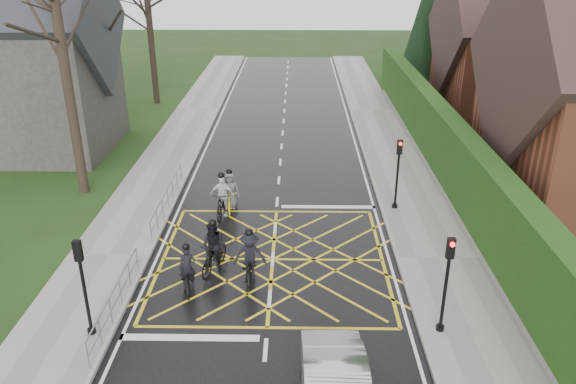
{
  "coord_description": "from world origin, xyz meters",
  "views": [
    {
      "loc": [
        0.84,
        -17.72,
        10.54
      ],
      "look_at": [
        0.51,
        3.17,
        1.3
      ],
      "focal_mm": 35.0,
      "sensor_mm": 36.0,
      "label": 1
    }
  ],
  "objects_px": {
    "cyclist_mid": "(250,261)",
    "cyclist_lead": "(230,195)",
    "cyclist_back": "(214,251)",
    "cyclist_rear": "(188,275)",
    "cyclist_front": "(222,200)"
  },
  "relations": [
    {
      "from": "cyclist_back",
      "to": "cyclist_rear",
      "type": "bearing_deg",
      "value": -103.12
    },
    {
      "from": "cyclist_front",
      "to": "cyclist_rear",
      "type": "bearing_deg",
      "value": -88.55
    },
    {
      "from": "cyclist_back",
      "to": "cyclist_mid",
      "type": "height_order",
      "value": "cyclist_back"
    },
    {
      "from": "cyclist_back",
      "to": "cyclist_front",
      "type": "distance_m",
      "value": 4.36
    },
    {
      "from": "cyclist_mid",
      "to": "cyclist_lead",
      "type": "height_order",
      "value": "cyclist_mid"
    },
    {
      "from": "cyclist_front",
      "to": "cyclist_lead",
      "type": "height_order",
      "value": "cyclist_front"
    },
    {
      "from": "cyclist_lead",
      "to": "cyclist_mid",
      "type": "bearing_deg",
      "value": -82.1
    },
    {
      "from": "cyclist_back",
      "to": "cyclist_lead",
      "type": "xyz_separation_m",
      "value": [
        -0.0,
        5.0,
        -0.11
      ]
    },
    {
      "from": "cyclist_back",
      "to": "cyclist_lead",
      "type": "bearing_deg",
      "value": 107.65
    },
    {
      "from": "cyclist_mid",
      "to": "cyclist_front",
      "type": "relative_size",
      "value": 1.01
    },
    {
      "from": "cyclist_mid",
      "to": "cyclist_lead",
      "type": "distance_m",
      "value": 5.73
    },
    {
      "from": "cyclist_back",
      "to": "cyclist_mid",
      "type": "bearing_deg",
      "value": -6.72
    },
    {
      "from": "cyclist_rear",
      "to": "cyclist_front",
      "type": "xyz_separation_m",
      "value": [
        0.47,
        5.56,
        0.17
      ]
    },
    {
      "from": "cyclist_front",
      "to": "cyclist_lead",
      "type": "distance_m",
      "value": 0.7
    },
    {
      "from": "cyclist_rear",
      "to": "cyclist_front",
      "type": "distance_m",
      "value": 5.58
    }
  ]
}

